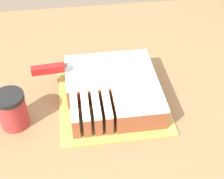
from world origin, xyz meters
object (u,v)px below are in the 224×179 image
cake_board (112,99)px  knife (63,68)px  cake (114,88)px  coffee_cup (12,110)px

cake_board → knife: 0.17m
cake → knife: (-0.14, 0.06, 0.04)m
cake_board → coffee_cup: coffee_cup is taller
knife → coffee_cup: coffee_cup is taller
coffee_cup → knife: bearing=41.8°
cake → coffee_cup: size_ratio=2.65×
cake_board → coffee_cup: 0.29m
cake_board → knife: (-0.14, 0.07, 0.08)m
cake_board → knife: size_ratio=1.01×
cake → knife: knife is taller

